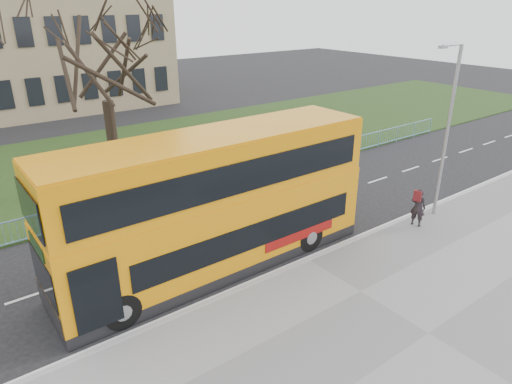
% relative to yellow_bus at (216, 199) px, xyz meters
% --- Properties ---
extents(ground, '(120.00, 120.00, 0.00)m').
position_rel_yellow_bus_xyz_m(ground, '(2.83, -0.39, -2.68)').
color(ground, black).
rests_on(ground, ground).
extents(pavement, '(80.00, 10.50, 0.12)m').
position_rel_yellow_bus_xyz_m(pavement, '(2.83, -7.14, -2.62)').
color(pavement, slate).
rests_on(pavement, ground).
extents(kerb, '(80.00, 0.20, 0.14)m').
position_rel_yellow_bus_xyz_m(kerb, '(2.83, -1.94, -2.61)').
color(kerb, '#9A9A9D').
rests_on(kerb, ground).
extents(grass_verge, '(80.00, 15.40, 0.08)m').
position_rel_yellow_bus_xyz_m(grass_verge, '(2.83, 13.91, -2.64)').
color(grass_verge, '#1D3814').
rests_on(grass_verge, ground).
extents(guard_railing, '(40.00, 0.12, 1.10)m').
position_rel_yellow_bus_xyz_m(guard_railing, '(2.83, 6.21, -2.13)').
color(guard_railing, '#77B1D4').
rests_on(guard_railing, ground).
extents(bare_tree, '(7.64, 7.64, 10.91)m').
position_rel_yellow_bus_xyz_m(bare_tree, '(-0.17, 9.61, 2.85)').
color(bare_tree, black).
rests_on(bare_tree, grass_verge).
extents(yellow_bus, '(11.95, 2.93, 5.00)m').
position_rel_yellow_bus_xyz_m(yellow_bus, '(0.00, 0.00, 0.00)').
color(yellow_bus, orange).
rests_on(yellow_bus, ground).
extents(pedestrian, '(0.59, 0.73, 1.73)m').
position_rel_yellow_bus_xyz_m(pedestrian, '(8.57, -2.61, -1.70)').
color(pedestrian, black).
rests_on(pedestrian, pavement).
extents(street_lamp, '(1.60, 0.17, 7.54)m').
position_rel_yellow_bus_xyz_m(street_lamp, '(10.19, -2.39, 1.57)').
color(street_lamp, gray).
rests_on(street_lamp, pavement).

